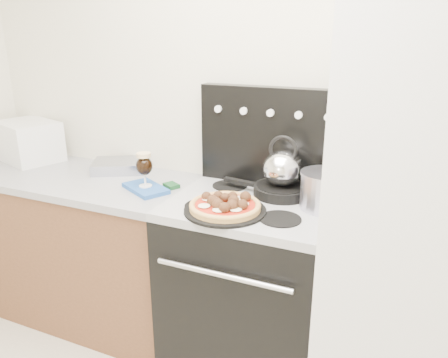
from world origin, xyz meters
The scene contains 16 objects.
room_shell centered at (0.00, 0.29, 1.25)m, with size 3.52×3.01×2.52m.
base_cabinet centered at (-1.02, 1.20, 0.43)m, with size 1.45×0.60×0.86m, color brown.
countertop centered at (-1.02, 1.20, 0.88)m, with size 1.48×0.63×0.04m, color #9A99A0.
stove_body centered at (0.08, 1.18, 0.44)m, with size 0.76×0.65×0.88m, color black.
cooktop centered at (0.08, 1.18, 0.90)m, with size 0.76×0.65×0.04m, color #ADADB2.
backguard centered at (0.08, 1.45, 1.17)m, with size 0.76×0.08×0.50m, color black.
fridge centered at (0.78, 1.15, 0.95)m, with size 0.64×0.68×1.90m, color silver.
toaster_oven centered at (-1.48, 1.33, 1.02)m, with size 0.39×0.29×0.24m, color silver.
foil_sheet centered at (-0.81, 1.36, 0.93)m, with size 0.31×0.22×0.06m, color #AEB2C8.
oven_mitt centered at (-0.49, 1.14, 0.91)m, with size 0.26×0.15×0.02m, color #2556A8.
beer_glass centered at (-0.49, 1.14, 1.01)m, with size 0.08×0.08×0.18m, color black, non-canonical shape.
pizza_pan centered at (0.01, 1.01, 0.93)m, with size 0.37×0.37×0.01m, color black.
pizza centered at (0.01, 1.01, 0.95)m, with size 0.32×0.32×0.05m, color #D5B35E, non-canonical shape.
skillet centered at (0.18, 1.31, 0.94)m, with size 0.27×0.27×0.05m, color black.
tea_kettle centered at (0.18, 1.31, 1.07)m, with size 0.19×0.19×0.21m, color silver, non-canonical shape.
stock_pot centered at (0.41, 1.22, 1.00)m, with size 0.22×0.22×0.16m, color silver.
Camera 1 is at (0.72, -0.62, 1.68)m, focal length 35.00 mm.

